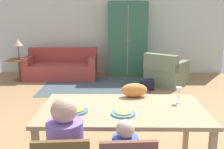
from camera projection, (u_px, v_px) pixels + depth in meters
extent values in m
cube|color=#987447|center=(108.00, 112.00, 4.70)|extent=(6.79, 6.58, 0.02)
cube|color=beige|center=(111.00, 28.00, 7.64)|extent=(6.79, 0.10, 2.70)
cube|color=tan|center=(123.00, 110.00, 2.77)|extent=(1.78, 0.98, 0.04)
cube|color=tan|center=(57.00, 125.00, 3.29)|extent=(0.06, 0.06, 0.72)
cube|color=tan|center=(186.00, 126.00, 3.26)|extent=(0.06, 0.06, 0.72)
cylinder|color=teal|center=(76.00, 111.00, 2.65)|extent=(0.25, 0.25, 0.02)
cylinder|color=gold|center=(76.00, 110.00, 2.65)|extent=(0.17, 0.17, 0.01)
cylinder|color=teal|center=(123.00, 113.00, 2.59)|extent=(0.25, 0.25, 0.02)
cylinder|color=gold|center=(123.00, 112.00, 2.59)|extent=(0.17, 0.17, 0.01)
cylinder|color=silver|center=(178.00, 102.00, 2.93)|extent=(0.06, 0.06, 0.01)
cylinder|color=silver|center=(178.00, 98.00, 2.92)|extent=(0.01, 0.01, 0.09)
cone|color=silver|center=(179.00, 91.00, 2.90)|extent=(0.07, 0.07, 0.09)
cube|color=silver|center=(98.00, 109.00, 2.72)|extent=(0.02, 0.15, 0.01)
cube|color=silver|center=(137.00, 105.00, 2.86)|extent=(0.03, 0.17, 0.01)
cylinder|color=#8366BA|center=(66.00, 147.00, 2.10)|extent=(0.30, 0.30, 0.46)
sphere|color=tan|center=(64.00, 110.00, 2.03)|extent=(0.21, 0.21, 0.21)
sphere|color=beige|center=(125.00, 129.00, 2.06)|extent=(0.15, 0.15, 0.15)
ellipsoid|color=orange|center=(134.00, 90.00, 3.12)|extent=(0.33, 0.18, 0.17)
cube|color=#414F53|center=(95.00, 86.00, 6.38)|extent=(2.60, 1.80, 0.01)
cube|color=#A03C33|center=(61.00, 71.00, 7.12)|extent=(1.95, 0.84, 0.42)
cube|color=#A03C33|center=(63.00, 55.00, 7.36)|extent=(1.95, 0.20, 0.40)
cube|color=#A03C33|center=(29.00, 60.00, 7.06)|extent=(0.18, 0.84, 0.20)
cube|color=#A03C33|center=(93.00, 60.00, 7.04)|extent=(0.18, 0.84, 0.20)
cube|color=#6B7957|center=(166.00, 76.00, 6.50)|extent=(1.19, 1.19, 0.42)
cube|color=#6B7957|center=(161.00, 63.00, 6.15)|extent=(0.79, 0.68, 0.40)
cube|color=#6B7957|center=(180.00, 66.00, 6.22)|extent=(0.66, 0.77, 0.20)
cube|color=#6B7957|center=(155.00, 63.00, 6.63)|extent=(0.66, 0.77, 0.20)
cube|color=#316245|center=(127.00, 39.00, 7.33)|extent=(1.10, 0.56, 2.10)
cube|color=gold|center=(128.00, 40.00, 7.05)|extent=(0.02, 0.01, 1.89)
sphere|color=gold|center=(126.00, 40.00, 7.04)|extent=(0.04, 0.04, 0.04)
sphere|color=gold|center=(130.00, 40.00, 7.04)|extent=(0.04, 0.04, 0.04)
cube|color=brown|center=(19.00, 60.00, 6.86)|extent=(0.56, 0.56, 0.03)
cylinder|color=brown|center=(20.00, 70.00, 6.93)|extent=(0.08, 0.08, 0.55)
cylinder|color=brown|center=(21.00, 80.00, 6.98)|extent=(0.36, 0.36, 0.03)
cylinder|color=brown|center=(19.00, 59.00, 6.85)|extent=(0.16, 0.16, 0.02)
cylinder|color=brown|center=(19.00, 52.00, 6.81)|extent=(0.02, 0.02, 0.34)
cone|color=#D2AB94|center=(18.00, 42.00, 6.75)|extent=(0.26, 0.26, 0.18)
cube|color=black|center=(147.00, 85.00, 6.04)|extent=(0.32, 0.16, 0.26)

